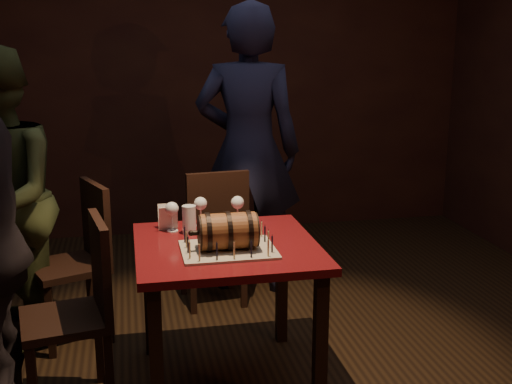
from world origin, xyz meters
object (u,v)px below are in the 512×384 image
wine_glass_mid (200,205)px  wine_glass_right (237,204)px  wine_glass_left (172,210)px  pint_of_ale (189,220)px  pub_table (227,265)px  barrel_cake (228,231)px  chair_back (215,230)px  person_back (248,150)px  chair_left_front (81,303)px  chair_left_rear (81,253)px

wine_glass_mid → wine_glass_right: (0.20, -0.02, 0.00)m
wine_glass_left → pint_of_ale: size_ratio=1.07×
pub_table → wine_glass_right: size_ratio=5.59×
barrel_cake → wine_glass_right: size_ratio=2.06×
wine_glass_mid → chair_back: chair_back is taller
pint_of_ale → pub_table: bearing=-51.9°
barrel_cake → person_back: size_ratio=0.17×
pint_of_ale → chair_back: size_ratio=0.16×
wine_glass_mid → pint_of_ale: 0.16m
person_back → wine_glass_left: bearing=75.1°
wine_glass_mid → wine_glass_right: 0.20m
pub_table → pint_of_ale: bearing=128.1°
wine_glass_mid → pub_table: bearing=-75.3°
barrel_cake → wine_glass_left: 0.44m
wine_glass_right → chair_left_front: size_ratio=0.17×
barrel_cake → chair_left_front: size_ratio=0.36×
pub_table → chair_left_rear: bearing=137.9°
chair_back → wine_glass_right: bearing=-86.5°
person_back → pub_table: bearing=90.6°
wine_glass_mid → chair_left_front: 0.82m
chair_back → person_back: 0.61m
wine_glass_right → pint_of_ale: 0.30m
pub_table → wine_glass_right: wine_glass_right is taller
chair_left_front → person_back: bearing=51.2°
pub_table → chair_left_front: 0.72m
pint_of_ale → person_back: bearing=63.8°
barrel_cake → pint_of_ale: (-0.15, 0.32, -0.03)m
wine_glass_left → wine_glass_mid: (0.16, 0.08, -0.00)m
wine_glass_left → chair_left_front: (-0.46, -0.33, -0.35)m
pub_table → person_back: (0.35, 1.25, 0.35)m
pint_of_ale → chair_left_front: chair_left_front is taller
pub_table → wine_glass_left: 0.43m
chair_left_rear → wine_glass_left: bearing=-39.7°
pub_table → chair_left_front: (-0.71, -0.07, -0.12)m
wine_glass_mid → chair_left_rear: size_ratio=0.17×
chair_back → chair_left_rear: 0.87m
wine_glass_left → pub_table: bearing=-46.4°
pint_of_ale → chair_back: (0.24, 0.76, -0.30)m
chair_left_rear → pint_of_ale: bearing=-38.7°
pint_of_ale → chair_left_front: size_ratio=0.16×
chair_back → wine_glass_mid: bearing=-104.3°
wine_glass_right → chair_left_front: chair_left_front is taller
barrel_cake → pint_of_ale: bearing=115.9°
wine_glass_mid → wine_glass_right: bearing=-5.4°
pub_table → barrel_cake: bearing=-94.8°
barrel_cake → wine_glass_left: barrel_cake is taller
wine_glass_right → pint_of_ale: size_ratio=1.07×
wine_glass_left → pint_of_ale: (0.08, -0.05, -0.05)m
chair_left_rear → chair_left_front: bearing=-86.6°
wine_glass_mid → pint_of_ale: wine_glass_mid is taller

